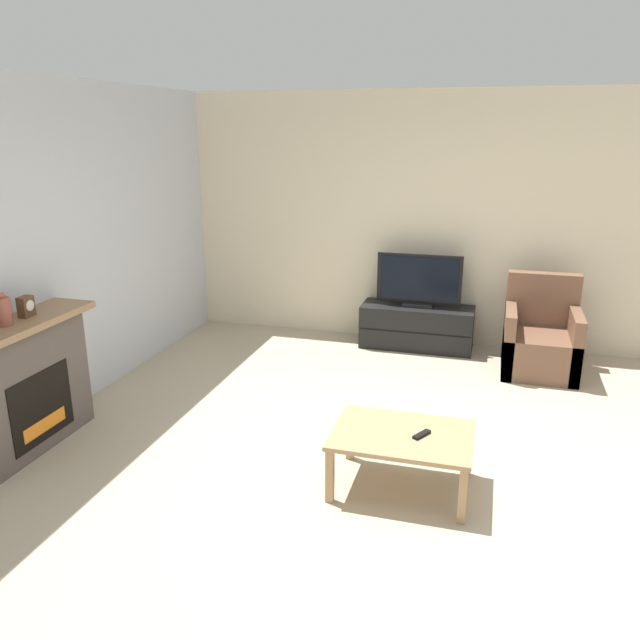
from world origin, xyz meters
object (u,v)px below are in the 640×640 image
object	(u,v)px
tv_stand	(417,327)
armchair	(540,341)
fireplace	(23,385)
mantel_vase_centre_left	(2,310)
mantel_clock	(26,307)
tv	(419,282)
coffee_table	(402,440)
remote	(422,435)

from	to	relation	value
tv_stand	armchair	world-z (taller)	armchair
fireplace	armchair	size ratio (longest dim) A/B	1.36
mantel_vase_centre_left	tv_stand	size ratio (longest dim) A/B	0.20
tv_stand	armchair	distance (m)	1.31
mantel_clock	fireplace	bearing A→B (deg)	-97.76
mantel_clock	tv	xyz separation A→B (m)	(2.47, 2.94, -0.35)
mantel_clock	armchair	bearing A→B (deg)	34.82
tv	armchair	distance (m)	1.37
coffee_table	armchair	bearing A→B (deg)	68.37
mantel_clock	armchair	xyz separation A→B (m)	(3.72, 2.59, -0.78)
fireplace	coffee_table	bearing A→B (deg)	4.76
armchair	mantel_clock	bearing A→B (deg)	-145.18
armchair	remote	xyz separation A→B (m)	(-0.86, -2.49, 0.11)
mantel_clock	coffee_table	world-z (taller)	mantel_clock
mantel_vase_centre_left	mantel_clock	world-z (taller)	mantel_vase_centre_left
tv_stand	coffee_table	size ratio (longest dim) A/B	1.32
fireplace	mantel_vase_centre_left	size ratio (longest dim) A/B	5.31
mantel_vase_centre_left	armchair	world-z (taller)	mantel_vase_centre_left
mantel_clock	tv_stand	xyz separation A→B (m)	(2.47, 2.94, -0.85)
tv_stand	remote	size ratio (longest dim) A/B	8.00
mantel_vase_centre_left	remote	world-z (taller)	mantel_vase_centre_left
mantel_clock	coffee_table	size ratio (longest dim) A/B	0.16
coffee_table	remote	size ratio (longest dim) A/B	6.06
mantel_clock	armchair	size ratio (longest dim) A/B	0.16
mantel_vase_centre_left	armchair	bearing A→B (deg)	37.05
mantel_clock	remote	size ratio (longest dim) A/B	1.00
mantel_vase_centre_left	tv	xyz separation A→B (m)	(2.47, 3.16, -0.38)
tv	mantel_clock	bearing A→B (deg)	-130.01
fireplace	tv	distance (m)	3.95
fireplace	mantel_vase_centre_left	world-z (taller)	mantel_vase_centre_left
fireplace	coffee_table	size ratio (longest dim) A/B	1.39
mantel_vase_centre_left	tv_stand	world-z (taller)	mantel_vase_centre_left
mantel_vase_centre_left	fireplace	bearing A→B (deg)	99.85
tv_stand	tv	size ratio (longest dim) A/B	1.33
armchair	coffee_table	size ratio (longest dim) A/B	1.02
remote	tv_stand	bearing A→B (deg)	127.34
fireplace	tv_stand	world-z (taller)	fireplace
tv	tv_stand	bearing A→B (deg)	90.00
coffee_table	remote	bearing A→B (deg)	-2.31
mantel_vase_centre_left	mantel_clock	distance (m)	0.22
fireplace	remote	world-z (taller)	fireplace
tv	remote	distance (m)	2.89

